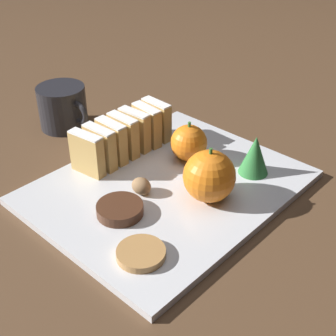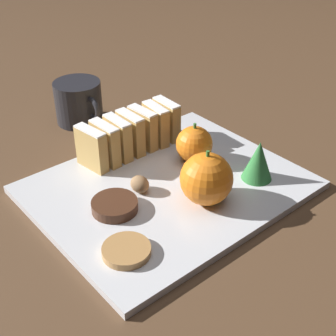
% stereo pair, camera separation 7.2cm
% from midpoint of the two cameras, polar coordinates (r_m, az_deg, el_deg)
% --- Properties ---
extents(ground_plane, '(6.00, 6.00, 0.00)m').
position_cam_midpoint_polar(ground_plane, '(0.74, 2.77, -2.80)').
color(ground_plane, '#513823').
extents(serving_platter, '(0.32, 0.40, 0.01)m').
position_cam_midpoint_polar(serving_platter, '(0.74, 2.78, -2.43)').
color(serving_platter, silver).
rests_on(serving_platter, ground_plane).
extents(stollen_slice_front, '(0.06, 0.03, 0.07)m').
position_cam_midpoint_polar(stollen_slice_front, '(0.76, -6.68, 2.27)').
color(stollen_slice_front, tan).
rests_on(stollen_slice_front, serving_platter).
extents(stollen_slice_second, '(0.06, 0.02, 0.07)m').
position_cam_midpoint_polar(stollen_slice_second, '(0.77, -5.05, 2.93)').
color(stollen_slice_second, tan).
rests_on(stollen_slice_second, serving_platter).
extents(stollen_slice_third, '(0.06, 0.02, 0.07)m').
position_cam_midpoint_polar(stollen_slice_third, '(0.79, -3.54, 3.60)').
color(stollen_slice_third, tan).
rests_on(stollen_slice_third, serving_platter).
extents(stollen_slice_fourth, '(0.06, 0.02, 0.07)m').
position_cam_midpoint_polar(stollen_slice_fourth, '(0.80, -2.04, 4.22)').
color(stollen_slice_fourth, tan).
rests_on(stollen_slice_fourth, serving_platter).
extents(stollen_slice_fifth, '(0.06, 0.02, 0.07)m').
position_cam_midpoint_polar(stollen_slice_fifth, '(0.82, -0.59, 4.82)').
color(stollen_slice_fifth, tan).
rests_on(stollen_slice_fifth, serving_platter).
extents(stollen_slice_sixth, '(0.06, 0.02, 0.07)m').
position_cam_midpoint_polar(stollen_slice_sixth, '(0.83, 0.97, 5.30)').
color(stollen_slice_sixth, tan).
rests_on(stollen_slice_sixth, serving_platter).
extents(stollen_slice_back, '(0.06, 0.02, 0.07)m').
position_cam_midpoint_polar(stollen_slice_back, '(0.85, 2.25, 5.89)').
color(stollen_slice_back, tan).
rests_on(stollen_slice_back, serving_platter).
extents(orange_near, '(0.08, 0.08, 0.09)m').
position_cam_midpoint_polar(orange_near, '(0.68, 7.72, -1.43)').
color(orange_near, orange).
rests_on(orange_near, serving_platter).
extents(orange_far, '(0.06, 0.06, 0.07)m').
position_cam_midpoint_polar(orange_far, '(0.78, 5.85, 2.81)').
color(orange_far, orange).
rests_on(orange_far, serving_platter).
extents(walnut, '(0.03, 0.03, 0.03)m').
position_cam_midpoint_polar(walnut, '(0.71, -0.58, -2.08)').
color(walnut, '#8E6B47').
rests_on(walnut, serving_platter).
extents(chocolate_cookie, '(0.07, 0.07, 0.02)m').
position_cam_midpoint_polar(chocolate_cookie, '(0.68, -3.54, -4.68)').
color(chocolate_cookie, '#472819').
rests_on(chocolate_cookie, serving_platter).
extents(gingerbread_cookie, '(0.06, 0.06, 0.01)m').
position_cam_midpoint_polar(gingerbread_cookie, '(0.61, -1.69, -10.16)').
color(gingerbread_cookie, '#B27F47').
rests_on(gingerbread_cookie, serving_platter).
extents(evergreen_sprig, '(0.05, 0.05, 0.07)m').
position_cam_midpoint_polar(evergreen_sprig, '(0.75, 13.67, 0.82)').
color(evergreen_sprig, '#2D7538').
rests_on(evergreen_sprig, serving_platter).
extents(coffee_mug, '(0.12, 0.09, 0.08)m').
position_cam_midpoint_polar(coffee_mug, '(0.94, -8.65, 7.88)').
color(coffee_mug, '#232328').
rests_on(coffee_mug, ground_plane).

